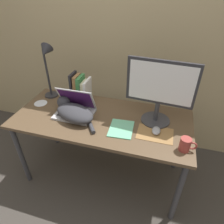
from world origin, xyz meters
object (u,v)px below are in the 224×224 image
external_monitor (160,89)px  notepad (121,129)px  cd_disc (41,103)px  computer_mouse (156,131)px  book_row (81,88)px  mug (186,145)px  laptop (75,109)px  cat (73,111)px  desk_lamp (47,62)px

external_monitor → notepad: (-0.24, -0.19, -0.29)m
cd_disc → computer_mouse: bearing=-6.5°
book_row → mug: bearing=-24.7°
laptop → cat: 0.06m
laptop → notepad: 0.45m
external_monitor → cd_disc: size_ratio=4.32×
cat → computer_mouse: bearing=-0.4°
desk_lamp → notepad: 0.89m
external_monitor → book_row: 0.77m
laptop → notepad: bearing=-12.4°
notepad → desk_lamp: bearing=159.1°
external_monitor → notepad: external_monitor is taller
cat → cd_disc: size_ratio=3.66×
notepad → book_row: bearing=144.7°
notepad → cat: bearing=174.7°
computer_mouse → notepad: size_ratio=0.41×
laptop → cd_disc: bearing=170.8°
laptop → mug: 0.93m
desk_lamp → laptop: bearing=-30.7°
laptop → desk_lamp: bearing=149.3°
desk_lamp → book_row: bearing=10.7°
external_monitor → mug: bearing=-51.2°
cat → computer_mouse: (0.69, -0.01, -0.04)m
book_row → mug: size_ratio=2.24×
external_monitor → notepad: 0.42m
cat → external_monitor: external_monitor is taller
notepad → cd_disc: bearing=169.1°
computer_mouse → desk_lamp: desk_lamp is taller
computer_mouse → cd_disc: computer_mouse is taller
desk_lamp → mug: size_ratio=4.58×
notepad → cd_disc: size_ratio=1.97×
computer_mouse → notepad: bearing=-172.7°
laptop → mug: laptop is taller
book_row → cd_disc: 0.40m
mug → notepad: bearing=168.3°
laptop → computer_mouse: (0.70, -0.06, -0.03)m
laptop → book_row: size_ratio=1.23×
cat → desk_lamp: bearing=143.4°
cat → cd_disc: bearing=163.4°
book_row → notepad: bearing=-35.3°
external_monitor → book_row: external_monitor is taller
laptop → mug: size_ratio=2.76×
cat → computer_mouse: size_ratio=4.53×
book_row → cd_disc: size_ratio=2.17×
desk_lamp → notepad: bearing=-20.9°
cat → external_monitor: (0.67, 0.15, 0.23)m
laptop → desk_lamp: desk_lamp is taller
notepad → mug: (0.47, -0.10, 0.05)m
external_monitor → notepad: size_ratio=2.20×
mug → cd_disc: mug is taller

